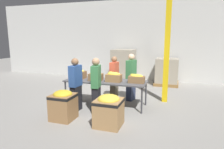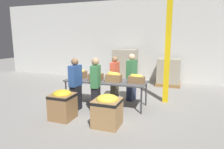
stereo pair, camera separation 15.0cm
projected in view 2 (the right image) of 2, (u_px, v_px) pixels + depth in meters
The scene contains 16 objects.
ground_plane at pixel (106, 105), 6.45m from camera, with size 30.00×30.00×0.00m, color gray.
wall_back at pixel (136, 40), 10.05m from camera, with size 16.00×0.08×4.00m.
sorting_table at pixel (106, 82), 6.31m from camera, with size 2.57×0.88×0.80m.
banana_box_0 at pixel (79, 73), 6.66m from camera, with size 0.49×0.34×0.33m.
banana_box_1 at pixel (96, 76), 6.29m from camera, with size 0.42×0.31×0.31m.
banana_box_2 at pixel (114, 77), 6.11m from camera, with size 0.46×0.29×0.31m.
banana_box_3 at pixel (136, 79), 5.94m from camera, with size 0.47×0.28×0.28m.
volunteer_0 at pixel (96, 86), 5.68m from camera, with size 0.29×0.46×1.59m.
volunteer_1 at pixel (115, 78), 6.94m from camera, with size 0.23×0.42×1.51m.
volunteer_2 at pixel (132, 78), 6.80m from camera, with size 0.30×0.47×1.61m.
volunteer_3 at pixel (76, 85), 5.86m from camera, with size 0.25×0.44×1.56m.
donation_bin_0 at pixel (63, 104), 5.27m from camera, with size 0.58×0.58×0.79m.
donation_bin_1 at pixel (107, 109), 4.85m from camera, with size 0.63×0.63×0.79m.
support_pillar at pixel (168, 42), 6.41m from camera, with size 0.17×0.17×4.00m.
pallet_stack_0 at pixel (169, 72), 9.04m from camera, with size 1.07×1.07×1.21m.
pallet_stack_1 at pixel (125, 66), 9.76m from camera, with size 1.13×1.13×1.57m.
Camera 2 is at (2.25, -5.74, 2.14)m, focal length 32.00 mm.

